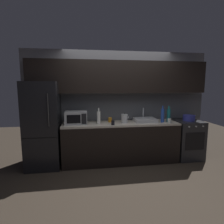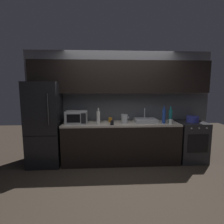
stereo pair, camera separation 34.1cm
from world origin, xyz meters
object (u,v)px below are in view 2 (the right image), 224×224
(mug_amber, at_px, (110,120))
(cooking_pot, at_px, (193,119))
(wine_bottle_green, at_px, (99,116))
(oven_range, at_px, (191,141))
(wine_bottle_blue, at_px, (164,116))
(refrigerator, at_px, (45,124))
(wine_bottle_teal, at_px, (170,116))
(mug_clear, at_px, (171,122))
(microwave, at_px, (77,117))
(kettle, at_px, (125,119))
(mug_dark, at_px, (112,123))
(wine_bottle_white, at_px, (98,117))

(mug_amber, distance_m, cooking_pot, 1.85)
(wine_bottle_green, bearing_deg, cooking_pot, -3.09)
(oven_range, xyz_separation_m, wine_bottle_blue, (-0.69, -0.10, 0.61))
(wine_bottle_blue, bearing_deg, refrigerator, 177.83)
(wine_bottle_teal, xyz_separation_m, cooking_pot, (0.54, 0.08, -0.09))
(wine_bottle_blue, distance_m, mug_clear, 0.19)
(microwave, bearing_deg, mug_amber, 5.37)
(refrigerator, bearing_deg, mug_amber, 3.55)
(kettle, xyz_separation_m, wine_bottle_blue, (0.85, -0.06, 0.06))
(wine_bottle_green, bearing_deg, wine_bottle_blue, -8.51)
(mug_amber, bearing_deg, microwave, -174.63)
(kettle, bearing_deg, oven_range, 1.38)
(refrigerator, bearing_deg, wine_bottle_teal, -1.58)
(oven_range, relative_size, kettle, 4.15)
(refrigerator, xyz_separation_m, mug_dark, (1.44, -0.21, 0.05))
(refrigerator, bearing_deg, wine_bottle_white, -2.95)
(wine_bottle_blue, distance_m, mug_amber, 1.17)
(mug_clear, bearing_deg, wine_bottle_teal, 73.18)
(oven_range, relative_size, wine_bottle_white, 2.65)
(wine_bottle_green, relative_size, mug_amber, 3.01)
(mug_clear, bearing_deg, kettle, 171.10)
(wine_bottle_teal, distance_m, mug_clear, 0.16)
(wine_bottle_green, distance_m, wine_bottle_blue, 1.43)
(wine_bottle_green, bearing_deg, mug_clear, -11.23)
(wine_bottle_green, xyz_separation_m, mug_amber, (0.26, -0.03, -0.08))
(wine_bottle_teal, distance_m, cooking_pot, 0.55)
(mug_amber, bearing_deg, oven_range, -2.78)
(oven_range, bearing_deg, refrigerator, 179.98)
(oven_range, relative_size, wine_bottle_blue, 2.40)
(refrigerator, relative_size, cooking_pot, 6.59)
(kettle, distance_m, wine_bottle_white, 0.57)
(kettle, height_order, wine_bottle_green, wine_bottle_green)
(oven_range, relative_size, mug_clear, 9.13)
(wine_bottle_green, distance_m, cooking_pot, 2.11)
(microwave, distance_m, kettle, 1.04)
(wine_bottle_white, height_order, wine_bottle_green, wine_bottle_white)
(wine_bottle_green, xyz_separation_m, cooking_pot, (2.10, -0.11, -0.06))
(wine_bottle_green, bearing_deg, microwave, -168.81)
(wine_bottle_blue, distance_m, cooking_pot, 0.71)
(microwave, bearing_deg, wine_bottle_teal, -2.62)
(wine_bottle_blue, height_order, mug_clear, wine_bottle_blue)
(wine_bottle_white, relative_size, cooking_pot, 1.25)
(oven_range, distance_m, kettle, 1.63)
(cooking_pot, bearing_deg, oven_range, -169.24)
(wine_bottle_white, xyz_separation_m, wine_bottle_blue, (1.42, -0.04, 0.02))
(mug_amber, bearing_deg, mug_dark, -86.30)
(kettle, distance_m, mug_amber, 0.33)
(wine_bottle_white, bearing_deg, cooking_pot, 1.62)
(oven_range, bearing_deg, kettle, -178.62)
(oven_range, distance_m, mug_clear, 0.78)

